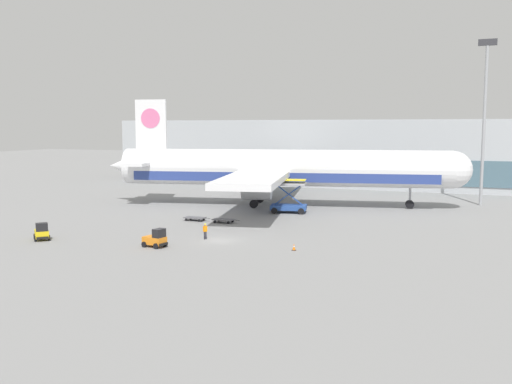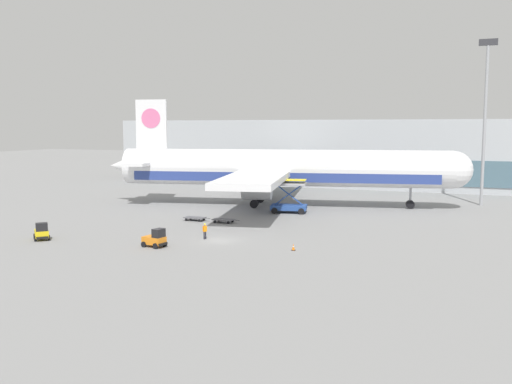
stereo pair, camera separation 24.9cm
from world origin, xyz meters
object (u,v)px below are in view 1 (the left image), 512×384
at_px(scissor_lift_loader, 289,200).
at_px(baggage_tug_foreground, 156,239).
at_px(airplane_main, 278,169).
at_px(baggage_dolly_second, 224,220).
at_px(traffic_cone_near, 294,247).
at_px(ground_crew_near, 205,230).
at_px(light_mast, 485,111).
at_px(baggage_dolly_lead, 195,218).
at_px(baggage_tug_mid, 42,232).

height_order(scissor_lift_loader, baggage_tug_foreground, scissor_lift_loader).
relative_size(airplane_main, baggage_dolly_second, 15.50).
bearing_deg(traffic_cone_near, airplane_main, 112.25).
bearing_deg(airplane_main, ground_crew_near, -99.24).
bearing_deg(ground_crew_near, light_mast, 175.62).
bearing_deg(baggage_dolly_lead, ground_crew_near, -57.11).
height_order(baggage_dolly_lead, ground_crew_near, ground_crew_near).
bearing_deg(baggage_dolly_second, ground_crew_near, -75.78).
relative_size(scissor_lift_loader, ground_crew_near, 3.15).
relative_size(airplane_main, traffic_cone_near, 79.75).
xyz_separation_m(airplane_main, baggage_tug_foreground, (-1.40, -34.67, -4.96)).
height_order(light_mast, ground_crew_near, light_mast).
distance_m(baggage_dolly_lead, traffic_cone_near, 22.06).
bearing_deg(traffic_cone_near, baggage_dolly_lead, 144.93).
height_order(baggage_tug_foreground, ground_crew_near, baggage_tug_foreground).
xyz_separation_m(baggage_tug_foreground, baggage_tug_mid, (-13.84, -1.46, 0.00)).
distance_m(ground_crew_near, traffic_cone_near, 11.24).
distance_m(light_mast, baggage_tug_mid, 68.11).
bearing_deg(light_mast, airplane_main, -157.49).
height_order(airplane_main, traffic_cone_near, airplane_main).
distance_m(airplane_main, ground_crew_near, 29.43).
height_order(baggage_dolly_second, traffic_cone_near, traffic_cone_near).
xyz_separation_m(airplane_main, traffic_cone_near, (12.62, -30.83, -5.49)).
height_order(airplane_main, baggage_tug_mid, airplane_main).
xyz_separation_m(baggage_tug_foreground, baggage_dolly_lead, (-4.04, 16.52, -0.49)).
relative_size(light_mast, ground_crew_near, 14.46).
bearing_deg(traffic_cone_near, scissor_lift_loader, 109.55).
height_order(scissor_lift_loader, ground_crew_near, scissor_lift_loader).
bearing_deg(baggage_dolly_lead, baggage_tug_foreground, -76.18).
distance_m(scissor_lift_loader, baggage_dolly_lead, 15.06).
height_order(baggage_dolly_lead, baggage_dolly_second, same).
bearing_deg(airplane_main, scissor_lift_loader, -70.86).
xyz_separation_m(baggage_tug_foreground, ground_crew_near, (2.95, 5.68, 0.20)).
bearing_deg(light_mast, traffic_cone_near, -112.13).
xyz_separation_m(airplane_main, baggage_tug_mid, (-15.24, -36.13, -4.96)).
distance_m(light_mast, ground_crew_near, 52.37).
bearing_deg(traffic_cone_near, light_mast, 67.87).
xyz_separation_m(light_mast, traffic_cone_near, (-17.64, -43.37, -14.64)).
xyz_separation_m(scissor_lift_loader, baggage_tug_mid, (-19.22, -29.63, -1.02)).
bearing_deg(airplane_main, traffic_cone_near, -80.04).
relative_size(baggage_tug_mid, ground_crew_near, 1.51).
distance_m(baggage_tug_mid, baggage_dolly_lead, 20.48).
bearing_deg(baggage_tug_mid, baggage_tug_foreground, 50.23).
bearing_deg(ground_crew_near, scissor_lift_loader, -155.88).
relative_size(baggage_tug_foreground, ground_crew_near, 1.46).
relative_size(baggage_tug_mid, traffic_cone_near, 3.81).
bearing_deg(traffic_cone_near, baggage_tug_mid, -169.23).
height_order(light_mast, airplane_main, light_mast).
bearing_deg(ground_crew_near, baggage_dolly_lead, -116.91).
relative_size(baggage_dolly_second, traffic_cone_near, 5.15).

